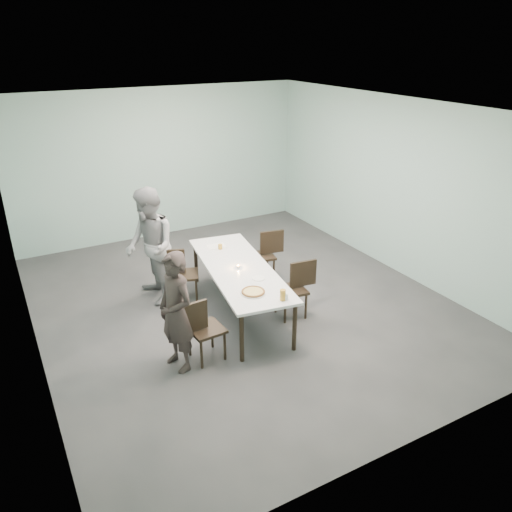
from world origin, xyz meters
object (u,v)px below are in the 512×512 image
side_plate (258,278)px  chair_near_right (296,285)px  tealight (238,267)px  diner_near (176,312)px  pizza (253,292)px  chair_near_left (201,326)px  chair_far_right (266,252)px  table (239,271)px  water_tumbler (285,296)px  diner_far (150,247)px  chair_far_left (179,271)px  beer_glass (283,295)px  amber_tumbler (220,247)px

side_plate → chair_near_right: bearing=-1.8°
side_plate → tealight: (-0.09, 0.45, 0.02)m
diner_near → pizza: 1.10m
chair_near_left → chair_far_right: (1.92, 1.67, 0.00)m
table → pizza: (-0.20, -0.81, 0.08)m
chair_far_right → tealight: (-0.94, -0.82, 0.27)m
side_plate → water_tumbler: water_tumbler is taller
chair_near_right → water_tumbler: (-0.62, -0.67, 0.29)m
diner_far → water_tumbler: size_ratio=20.48×
chair_near_right → pizza: size_ratio=2.56×
chair_far_left → chair_far_right: 1.57m
tealight → beer_glass: bearing=-86.7°
pizza → amber_tumbler: 1.59m
diner_near → chair_far_right: bearing=112.2°
chair_near_left → side_plate: bearing=15.9°
diner_far → water_tumbler: (1.11, -2.15, -0.13)m
chair_far_right → water_tumbler: size_ratio=9.67×
water_tumbler → amber_tumbler: (-0.03, 1.92, -0.01)m
beer_glass → amber_tumbler: (0.01, 1.93, -0.03)m
pizza → side_plate: 0.44m
chair_far_right → tealight: size_ratio=15.54×
chair_far_left → side_plate: bearing=-39.5°
beer_glass → tealight: bearing=93.3°
chair_far_right → amber_tumbler: size_ratio=10.88×
diner_near → beer_glass: size_ratio=10.51×
pizza → amber_tumbler: amber_tumbler is taller
diner_near → tealight: (1.28, 0.84, -0.02)m
chair_far_left → water_tumbler: 2.12m
side_plate → amber_tumbler: 1.23m
side_plate → diner_near: bearing=-164.2°
chair_far_left → pizza: chair_far_left is taller
pizza → table: bearing=76.3°
chair_near_left → diner_far: diner_far is taller
pizza → side_plate: bearing=51.8°
tealight → amber_tumbler: bearing=84.7°
table → diner_far: bearing=135.7°
tealight → amber_tumbler: 0.78m
amber_tumbler → beer_glass: bearing=-90.2°
chair_near_left → water_tumbler: (1.08, -0.29, 0.29)m
side_plate → tealight: 0.46m
pizza → side_plate: size_ratio=1.89×
beer_glass → diner_far: bearing=116.3°
water_tumbler → amber_tumbler: size_ratio=1.12×
diner_near → pizza: diner_near is taller
chair_far_left → amber_tumbler: size_ratio=10.88×
amber_tumbler → diner_far: bearing=167.8°
table → chair_near_left: bearing=-139.0°
beer_glass → chair_far_left: bearing=109.3°
diner_near → beer_glass: bearing=62.5°
diner_near → water_tumbler: 1.42m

